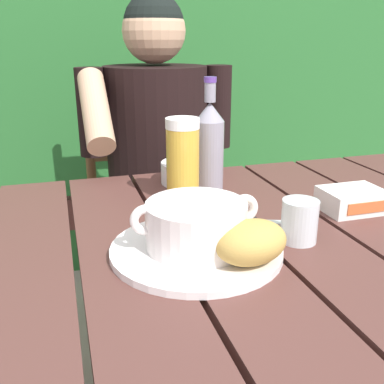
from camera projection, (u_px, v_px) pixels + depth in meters
The scene contains 13 objects.
dining_table at pixel (214, 284), 0.80m from camera, with size 1.41×0.86×0.72m.
hedge_backdrop at pixel (137, 71), 2.23m from camera, with size 3.16×0.91×1.75m.
chair_near_diner at pixel (150, 202), 1.65m from camera, with size 0.43×0.42×0.95m.
person_eating at pixel (159, 157), 1.40m from camera, with size 0.48×0.47×1.19m.
serving_plate at pixel (196, 249), 0.72m from camera, with size 0.28×0.28×0.01m.
soup_bowl at pixel (196, 224), 0.71m from camera, with size 0.21×0.16×0.08m.
bread_roll at pixel (251, 242), 0.66m from camera, with size 0.14×0.12×0.06m.
beer_glass at pixel (183, 160), 0.93m from camera, with size 0.07×0.07×0.18m.
beer_bottle at pixel (209, 145), 1.00m from camera, with size 0.07×0.07×0.26m.
water_glass_small at pixel (299, 221), 0.76m from camera, with size 0.06×0.06×0.07m.
butter_tub at pixel (352, 200), 0.90m from camera, with size 0.12×0.09×0.05m.
table_knife at pixel (255, 222), 0.84m from camera, with size 0.16×0.08×0.01m.
diner_bowl at pixel (190, 172), 1.07m from camera, with size 0.14×0.14×0.05m.
Camera 1 is at (-0.24, -0.66, 1.05)m, focal length 41.37 mm.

